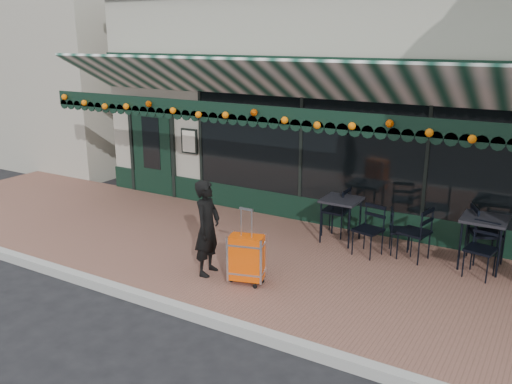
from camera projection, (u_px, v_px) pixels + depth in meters
The scene contains 15 objects.
ground at pixel (234, 328), 7.16m from camera, with size 80.00×80.00×0.00m, color black.
sidewalk at pixel (301, 269), 8.79m from camera, with size 18.00×4.00×0.15m, color brown.
curb at pixel (231, 326), 7.08m from camera, with size 18.00×0.16×0.15m, color #9E9E99.
restaurant_building at pixel (410, 98), 13.00m from camera, with size 12.00×9.60×4.50m.
neighbor_building_left at pixel (51, 74), 19.47m from camera, with size 12.00×8.00×4.80m, color gray.
woman at pixel (207, 228), 8.26m from camera, with size 0.55×0.36×1.49m, color black.
suitcase at pixel (247, 259), 8.03m from camera, with size 0.57×0.41×1.16m.
cafe_table_a at pixel (485, 223), 8.48m from camera, with size 0.68×0.68×0.84m.
cafe_table_b at pixel (341, 203), 9.60m from camera, with size 0.64×0.64×0.79m.
chair_a_left at pixel (414, 233), 8.88m from camera, with size 0.46×0.46×0.92m, color black, non-canonical shape.
chair_a_right at pixel (485, 234), 8.78m from camera, with size 0.48×0.48×0.95m, color black, non-canonical shape.
chair_a_front at pixel (481, 250), 8.23m from camera, with size 0.43×0.43×0.87m, color black, non-canonical shape.
chair_b_left at pixel (336, 211), 9.98m from camera, with size 0.46×0.46×0.92m, color black, non-canonical shape.
chair_b_right at pixel (401, 231), 9.14m from camera, with size 0.39×0.39×0.79m, color black, non-canonical shape.
chair_b_front at pixel (368, 230), 9.06m from camera, with size 0.43×0.43×0.87m, color black, non-canonical shape.
Camera 1 is at (3.50, -5.34, 3.73)m, focal length 38.00 mm.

